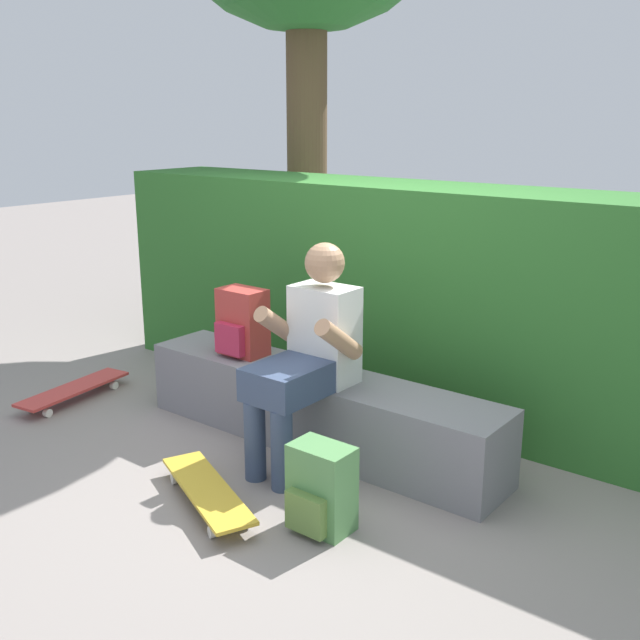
{
  "coord_description": "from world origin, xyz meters",
  "views": [
    {
      "loc": [
        2.41,
        -2.77,
        1.8
      ],
      "look_at": [
        -0.01,
        0.32,
        0.72
      ],
      "focal_mm": 41.57,
      "sensor_mm": 36.0,
      "label": 1
    }
  ],
  "objects_px": {
    "bench_main": "(316,408)",
    "backpack_on_bench": "(242,323)",
    "person_skater": "(308,351)",
    "backpack_on_ground": "(321,489)",
    "skateboard_near_person": "(207,491)",
    "skateboard_beside_bench": "(74,389)"
  },
  "relations": [
    {
      "from": "bench_main",
      "to": "backpack_on_bench",
      "type": "height_order",
      "value": "backpack_on_bench"
    },
    {
      "from": "person_skater",
      "to": "backpack_on_ground",
      "type": "bearing_deg",
      "value": -46.25
    },
    {
      "from": "bench_main",
      "to": "backpack_on_ground",
      "type": "bearing_deg",
      "value": -50.32
    },
    {
      "from": "person_skater",
      "to": "skateboard_near_person",
      "type": "relative_size",
      "value": 1.44
    },
    {
      "from": "skateboard_beside_bench",
      "to": "backpack_on_ground",
      "type": "bearing_deg",
      "value": -5.87
    },
    {
      "from": "bench_main",
      "to": "person_skater",
      "type": "distance_m",
      "value": 0.48
    },
    {
      "from": "skateboard_beside_bench",
      "to": "skateboard_near_person",
      "type": "bearing_deg",
      "value": -13.44
    },
    {
      "from": "skateboard_near_person",
      "to": "person_skater",
      "type": "bearing_deg",
      "value": 82.46
    },
    {
      "from": "backpack_on_ground",
      "to": "skateboard_near_person",
      "type": "bearing_deg",
      "value": -162.83
    },
    {
      "from": "skateboard_near_person",
      "to": "backpack_on_ground",
      "type": "height_order",
      "value": "backpack_on_ground"
    },
    {
      "from": "skateboard_beside_bench",
      "to": "backpack_on_bench",
      "type": "bearing_deg",
      "value": 22.44
    },
    {
      "from": "skateboard_beside_bench",
      "to": "person_skater",
      "type": "bearing_deg",
      "value": 8.34
    },
    {
      "from": "person_skater",
      "to": "skateboard_near_person",
      "type": "xyz_separation_m",
      "value": [
        -0.09,
        -0.66,
        -0.55
      ]
    },
    {
      "from": "bench_main",
      "to": "skateboard_beside_bench",
      "type": "height_order",
      "value": "bench_main"
    },
    {
      "from": "person_skater",
      "to": "backpack_on_ground",
      "type": "relative_size",
      "value": 2.93
    },
    {
      "from": "skateboard_near_person",
      "to": "skateboard_beside_bench",
      "type": "height_order",
      "value": "same"
    },
    {
      "from": "bench_main",
      "to": "skateboard_beside_bench",
      "type": "bearing_deg",
      "value": -164.32
    },
    {
      "from": "bench_main",
      "to": "skateboard_beside_bench",
      "type": "distance_m",
      "value": 1.73
    },
    {
      "from": "backpack_on_ground",
      "to": "person_skater",
      "type": "bearing_deg",
      "value": 133.75
    },
    {
      "from": "bench_main",
      "to": "backpack_on_bench",
      "type": "bearing_deg",
      "value": -179.02
    },
    {
      "from": "backpack_on_bench",
      "to": "backpack_on_ground",
      "type": "height_order",
      "value": "backpack_on_bench"
    },
    {
      "from": "backpack_on_bench",
      "to": "backpack_on_ground",
      "type": "xyz_separation_m",
      "value": [
        1.13,
        -0.68,
        -0.42
      ]
    }
  ]
}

